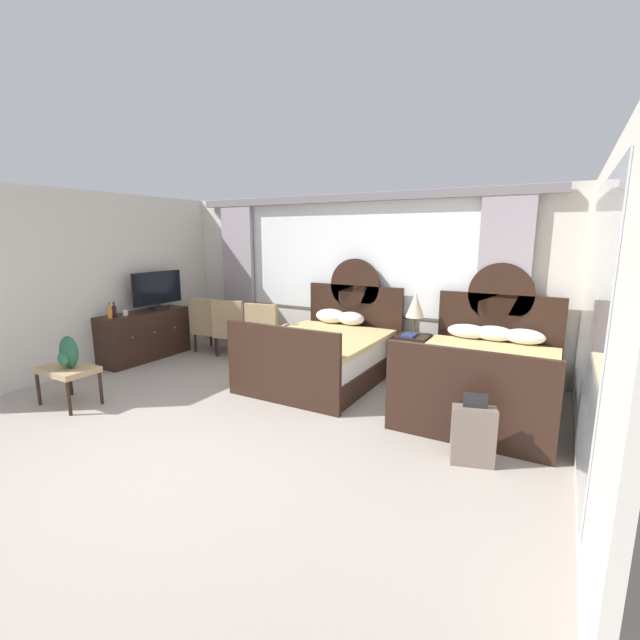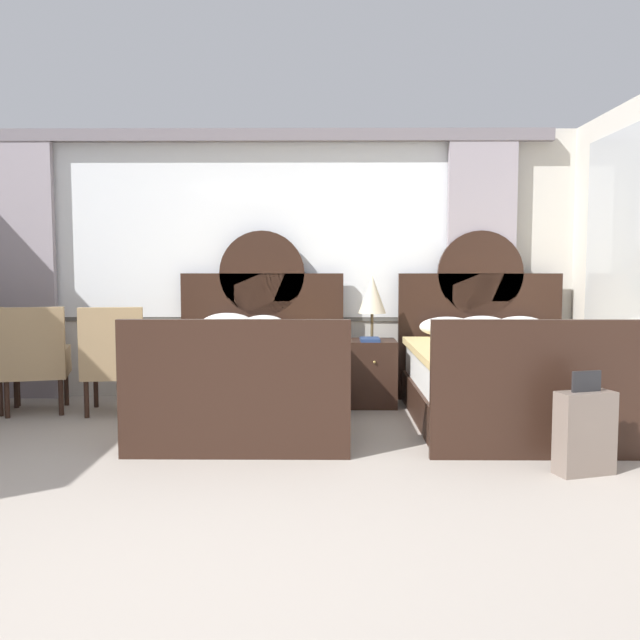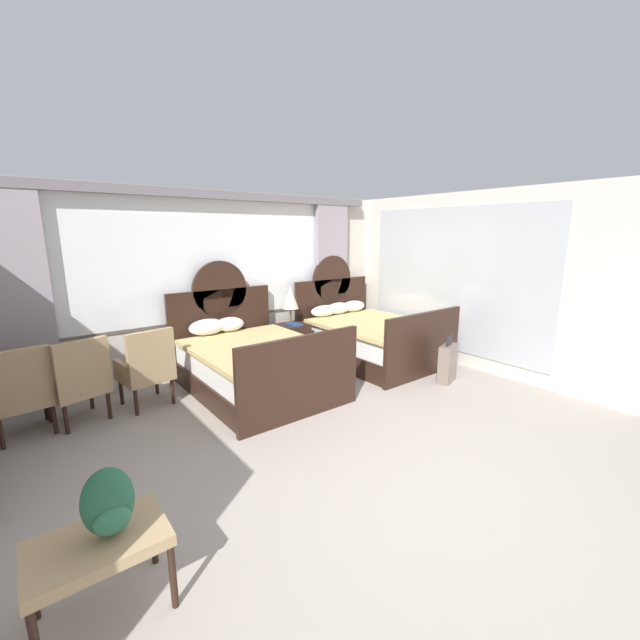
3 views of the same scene
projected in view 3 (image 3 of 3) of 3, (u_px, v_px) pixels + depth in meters
name	position (u px, v px, depth m)	size (l,w,h in m)	color
ground_plane	(418.00, 503.00, 3.14)	(24.00, 24.00, 0.00)	#9E9389
wall_back_window	(208.00, 277.00, 5.92)	(6.49, 0.22, 2.70)	beige
wall_right_mirror	(469.00, 282.00, 6.14)	(0.08, 4.60, 2.70)	beige
bed_near_window	(254.00, 363.00, 5.34)	(1.62, 2.16, 1.69)	black
bed_near_mirror	(369.00, 337.00, 6.64)	(1.62, 2.16, 1.69)	black
nightstand_between_beds	(293.00, 343.00, 6.53)	(0.44, 0.47, 0.63)	black
table_lamp_on_nightstand	(290.00, 298.00, 6.40)	(0.27, 0.27, 0.62)	brown
book_on_nightstand	(294.00, 324.00, 6.37)	(0.18, 0.26, 0.03)	navy
armchair_by_window_left	(147.00, 367.00, 4.79)	(0.62, 0.62, 0.98)	tan
armchair_by_window_centre	(79.00, 380.00, 4.36)	(0.67, 0.67, 0.98)	tan
armchair_by_window_right	(21.00, 391.00, 4.06)	(0.60, 0.60, 0.98)	tan
luggage_bench	(99.00, 548.00, 2.15)	(0.69, 0.45, 0.48)	tan
backpack_on_bench	(108.00, 504.00, 2.13)	(0.27, 0.20, 0.39)	#23563D
suitcase_on_floor	(448.00, 363.00, 5.64)	(0.41, 0.26, 0.67)	#75665B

